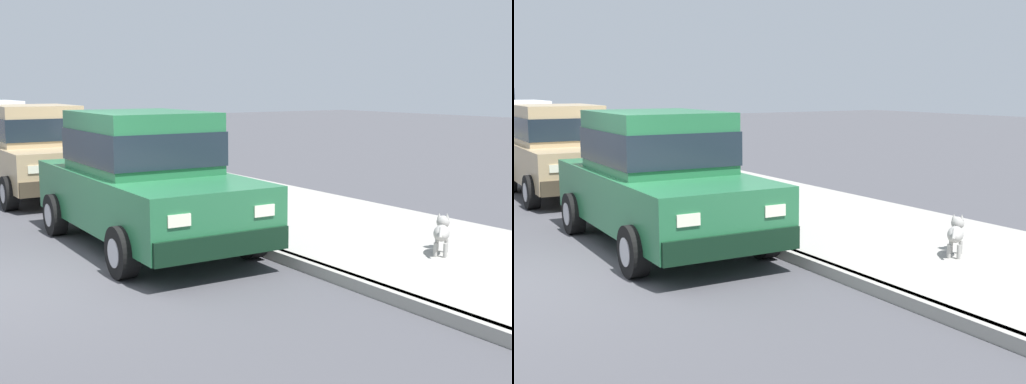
# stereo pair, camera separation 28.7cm
# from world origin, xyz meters

# --- Properties ---
(ground_plane) EXTENTS (80.00, 80.00, 0.00)m
(ground_plane) POSITION_xyz_m (0.00, 0.00, 0.00)
(ground_plane) COLOR #424247
(curb) EXTENTS (0.16, 64.00, 0.14)m
(curb) POSITION_xyz_m (3.20, 0.00, 0.07)
(curb) COLOR gray
(curb) RESTS_ON ground
(sidewalk) EXTENTS (3.60, 64.00, 0.14)m
(sidewalk) POSITION_xyz_m (5.00, 0.00, 0.07)
(sidewalk) COLOR #99968E
(sidewalk) RESTS_ON ground
(car_green_sedan) EXTENTS (2.13, 4.65, 1.92)m
(car_green_sedan) POSITION_xyz_m (2.11, 0.89, 0.98)
(car_green_sedan) COLOR #23663D
(car_green_sedan) RESTS_ON ground
(car_tan_hatchback) EXTENTS (2.02, 3.84, 1.88)m
(car_tan_hatchback) POSITION_xyz_m (2.08, 6.02, 0.98)
(car_tan_hatchback) COLOR tan
(car_tan_hatchback) RESTS_ON ground
(car_white_hatchback) EXTENTS (1.96, 3.80, 1.88)m
(car_white_hatchback) POSITION_xyz_m (2.15, 10.58, 0.98)
(car_white_hatchback) COLOR white
(car_white_hatchback) RESTS_ON ground
(dog_grey) EXTENTS (0.63, 0.51, 0.49)m
(dog_grey) POSITION_xyz_m (4.84, -2.19, 0.43)
(dog_grey) COLOR #999691
(dog_grey) RESTS_ON sidewalk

